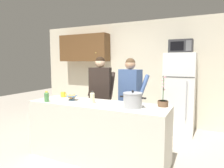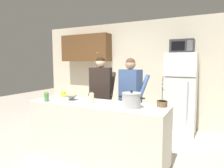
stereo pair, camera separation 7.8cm
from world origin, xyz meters
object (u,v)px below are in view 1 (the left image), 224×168
microwave (181,47)px  person_near_pot (100,88)px  bread_bowl (72,97)px  potted_orchid (163,102)px  refrigerator (179,94)px  cooking_pot (133,100)px  bottle_mid_counter (47,97)px  person_by_sink (130,91)px  bottle_near_edge (92,97)px  coffee_mug (63,95)px

microwave → person_near_pot: (-1.40, -1.03, -0.85)m
bread_bowl → potted_orchid: potted_orchid is taller
microwave → bread_bowl: microwave is taller
refrigerator → bread_bowl: 2.38m
cooking_pot → bottle_mid_counter: size_ratio=2.24×
person_by_sink → potted_orchid: size_ratio=3.67×
cooking_pot → potted_orchid: bearing=34.4°
bottle_near_edge → bottle_mid_counter: size_ratio=1.11×
refrigerator → bottle_near_edge: bearing=-120.3°
refrigerator → person_by_sink: 1.30m
bread_bowl → bottle_mid_counter: (-0.30, -0.27, 0.03)m
person_by_sink → potted_orchid: person_by_sink is taller
microwave → bottle_mid_counter: (-1.82, -2.08, -0.89)m
bottle_near_edge → bottle_mid_counter: bottle_near_edge is taller
cooking_pot → bread_bowl: bearing=176.4°
refrigerator → cooking_pot: 1.95m
person_near_pot → bottle_near_edge: size_ratio=8.78×
refrigerator → bottle_near_edge: refrigerator is taller
person_by_sink → refrigerator: bearing=53.8°
refrigerator → cooking_pot: refrigerator is taller
cooking_pot → microwave: bearing=77.6°
refrigerator → person_near_pot: 1.76m
bottle_near_edge → potted_orchid: 1.08m
person_by_sink → cooking_pot: size_ratio=4.25×
cooking_pot → potted_orchid: 0.45m
bottle_near_edge → person_by_sink: bearing=68.1°
bottle_mid_counter → refrigerator: bearing=49.0°
person_near_pot → person_by_sink: 0.64m
refrigerator → cooking_pot: bearing=-102.3°
bottle_mid_counter → bread_bowl: bearing=42.9°
refrigerator → bottle_mid_counter: (-1.82, -2.10, 0.13)m
coffee_mug → bottle_near_edge: 0.81m
potted_orchid → bottle_near_edge: bearing=-167.7°
coffee_mug → bottle_near_edge: size_ratio=0.69×
refrigerator → microwave: bearing=-89.9°
microwave → potted_orchid: bearing=-91.4°
refrigerator → cooking_pot: size_ratio=4.55×
person_by_sink → bread_bowl: size_ratio=8.61×
microwave → potted_orchid: size_ratio=1.07×
person_by_sink → person_near_pot: bearing=-179.1°
bottle_near_edge → bottle_mid_counter: (-0.73, -0.23, -0.01)m
coffee_mug → bread_bowl: size_ratio=0.69×
bread_bowl → person_near_pot: bearing=80.6°
person_by_sink → bottle_mid_counter: person_by_sink is taller
coffee_mug → refrigerator: bearing=41.3°
refrigerator → potted_orchid: size_ratio=3.93×
coffee_mug → microwave: bearing=40.9°
potted_orchid → microwave: bearing=88.6°
person_near_pot → coffee_mug: 0.75m
coffee_mug → bottle_mid_counter: bearing=-84.9°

